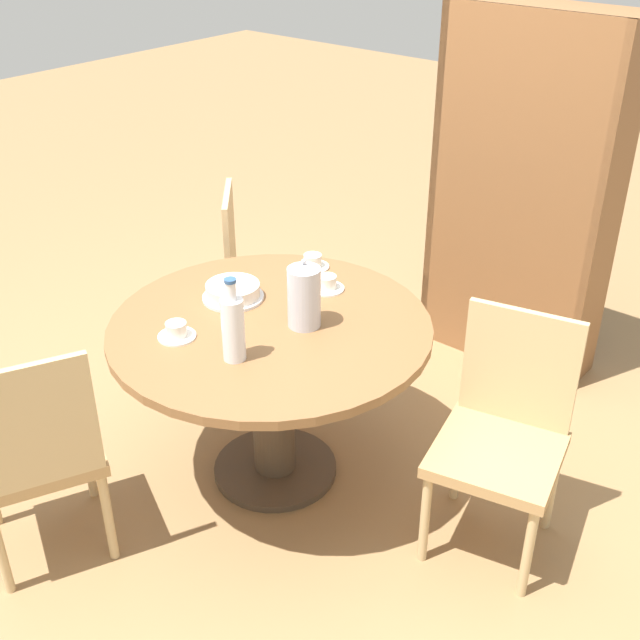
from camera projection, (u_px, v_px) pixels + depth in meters
ground_plane at (276, 471)px, 3.30m from camera, size 14.00×14.00×0.00m
dining_table at (272, 360)px, 3.03m from camera, size 1.20×1.20×0.70m
chair_a at (36, 451)px, 2.69m from camera, size 0.56×0.56×0.88m
chair_b at (503, 432)px, 2.77m from camera, size 0.50×0.50×0.88m
chair_c at (260, 274)px, 3.83m from camera, size 0.59×0.59×0.88m
bookshelf at (522, 200)px, 3.67m from camera, size 0.84×0.28×1.67m
coffee_pot at (304, 295)px, 2.88m from camera, size 0.12×0.12×0.27m
water_bottle at (233, 327)px, 2.68m from camera, size 0.08×0.08×0.30m
cake_main at (233, 292)px, 3.10m from camera, size 0.24×0.24×0.06m
cup_a at (177, 332)px, 2.85m from camera, size 0.14×0.14×0.06m
cup_b at (327, 284)px, 3.17m from camera, size 0.14×0.14×0.06m
cup_c at (313, 263)px, 3.34m from camera, size 0.14×0.14×0.06m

